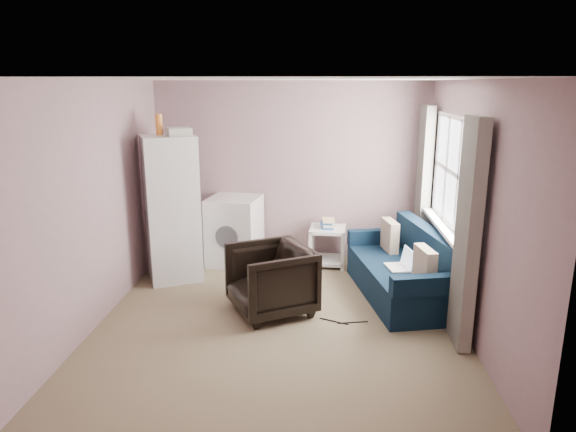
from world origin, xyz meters
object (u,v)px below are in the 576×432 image
at_px(washing_machine, 235,229).
at_px(armchair, 271,276).
at_px(side_table, 327,243).
at_px(sofa, 405,272).
at_px(fridge, 172,207).

bearing_deg(washing_machine, armchair, -58.20).
relative_size(armchair, side_table, 1.27).
distance_m(armchair, sofa, 1.64).
relative_size(fridge, sofa, 1.07).
bearing_deg(fridge, washing_machine, 15.77).
bearing_deg(sofa, side_table, 119.32).
bearing_deg(armchair, side_table, 129.97).
relative_size(fridge, side_table, 3.18).
distance_m(armchair, side_table, 1.71).
height_order(fridge, sofa, fridge).
distance_m(armchair, washing_machine, 1.69).
bearing_deg(armchair, fridge, -153.90).
distance_m(armchair, fridge, 1.74).
relative_size(fridge, washing_machine, 2.22).
bearing_deg(side_table, sofa, -49.18).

